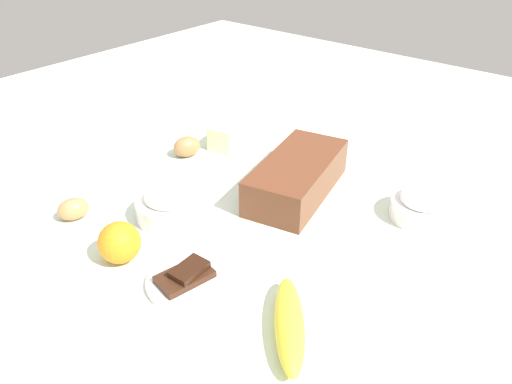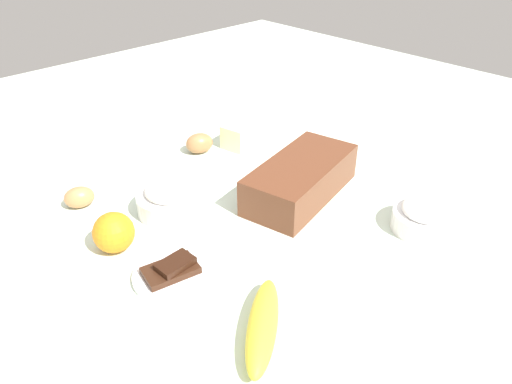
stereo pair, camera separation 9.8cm
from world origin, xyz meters
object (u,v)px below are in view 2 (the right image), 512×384
Objects in this scene: flour_bowl at (170,198)px; orange_fruit at (114,232)px; egg_beside_bowl at (199,143)px; chocolate_plate at (171,273)px; egg_near_butter at (79,197)px; loaf_pan at (301,178)px; butter_block at (241,135)px; banana at (263,325)px; sugar_bowl at (425,217)px.

flour_bowl is 0.15m from orange_fruit.
chocolate_plate is at bearing -134.28° from egg_beside_bowl.
egg_beside_bowl reaches higher than egg_near_butter.
flour_bowl is (-0.24, 0.14, -0.01)m from loaf_pan.
egg_near_butter is (-0.43, 0.02, -0.01)m from butter_block.
loaf_pan is at bearing -84.29° from egg_beside_bowl.
chocolate_plate is (-0.42, -0.29, -0.02)m from butter_block.
banana is 1.46× the size of chocolate_plate.
banana is at bearing -104.58° from flour_bowl.
orange_fruit reaches higher than egg_near_butter.
chocolate_plate is at bearing 96.71° from banana.
loaf_pan reaches higher than butter_block.
flour_bowl is 0.19m from egg_near_butter.
orange_fruit is 1.10× the size of egg_beside_bowl.
flour_bowl is at bearing -158.04° from butter_block.
sugar_bowl is at bearing -27.35° from chocolate_plate.
egg_near_butter is 0.33m from egg_beside_bowl.
butter_block is (0.45, 0.15, -0.01)m from orange_fruit.
butter_block is at bearing -22.96° from egg_beside_bowl.
egg_near_butter reaches higher than chocolate_plate.
banana is 0.63m from butter_block.
butter_block is (0.31, 0.12, -0.00)m from flour_bowl.
sugar_bowl reaches higher than butter_block.
flour_bowl is 1.03× the size of chocolate_plate.
flour_bowl is 0.20m from chocolate_plate.
flour_bowl is at bearing 136.90° from loaf_pan.
chocolate_plate is (-0.35, -0.02, -0.03)m from loaf_pan.
butter_block is 1.47× the size of egg_near_butter.
butter_block is at bearing 63.05° from loaf_pan.
butter_block is at bearing 34.26° from chocolate_plate.
butter_block is (-0.01, 0.51, 0.00)m from sugar_bowl.
egg_near_butter is at bearing 177.00° from butter_block.
egg_near_butter is (-0.12, 0.15, -0.01)m from flour_bowl.
banana is at bearing -81.27° from orange_fruit.
loaf_pan reaches higher than egg_near_butter.
egg_beside_bowl is at bearing 83.51° from loaf_pan.
sugar_bowl is at bearing -50.50° from egg_near_butter.
egg_beside_bowl is at bearing 45.72° from chocolate_plate.
orange_fruit is 0.48m from butter_block.
banana is 2.79× the size of egg_beside_bowl.
egg_near_butter is 0.31m from chocolate_plate.
butter_block is at bearing -3.00° from egg_near_butter.
butter_block is 0.51m from chocolate_plate.
orange_fruit is at bearing -150.66° from egg_beside_bowl.
loaf_pan is at bearing 107.83° from sugar_bowl.
loaf_pan is 0.35m from chocolate_plate.
loaf_pan is 0.26m from sugar_bowl.
flour_bowl is at bearing 75.42° from banana.
orange_fruit is at bearing -161.10° from butter_block.
sugar_bowl is 1.78× the size of egg_beside_bowl.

